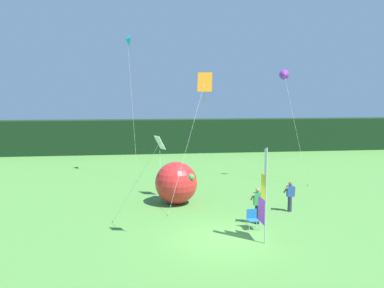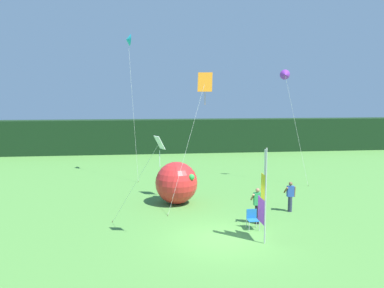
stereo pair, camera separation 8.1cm
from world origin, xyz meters
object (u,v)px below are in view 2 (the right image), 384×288
Objects in this scene: kite_purple_delta_1 at (285,75)px; kite_orange_diamond_2 at (204,86)px; kite_cyan_delta_0 at (128,40)px; kite_white_diamond_3 at (156,150)px; inflatable_balloon at (176,183)px; person_mid_field at (290,196)px; person_near_banner at (257,205)px; banner_flag at (263,197)px; folding_chair at (252,218)px.

kite_orange_diamond_2 is at bearing -142.18° from kite_purple_delta_1.
kite_orange_diamond_2 is (4.39, -8.21, -3.55)m from kite_cyan_delta_0.
kite_white_diamond_3 is (1.56, -13.42, -6.32)m from kite_cyan_delta_0.
kite_purple_delta_1 is at bearing -15.99° from kite_cyan_delta_0.
kite_white_diamond_3 is (-1.30, -5.43, 2.67)m from inflatable_balloon.
kite_white_diamond_3 is at bearing -132.35° from kite_purple_delta_1.
person_mid_field is at bearing -107.19° from kite_purple_delta_1.
kite_orange_diamond_2 is 1.65× the size of kite_white_diamond_3.
kite_orange_diamond_2 is 6.54m from kite_white_diamond_3.
kite_orange_diamond_2 is at bearing 118.13° from person_near_banner.
person_near_banner is 7.14m from kite_orange_diamond_2.
kite_orange_diamond_2 is at bearing -8.19° from inflatable_balloon.
kite_orange_diamond_2 is (-2.02, 3.78, 5.71)m from person_near_banner.
kite_orange_diamond_2 reaches higher than banner_flag.
person_mid_field is at bearing -21.41° from inflatable_balloon.
kite_orange_diamond_2 reaches higher than person_near_banner.
person_near_banner is at bearing -117.03° from kite_purple_delta_1.
banner_flag is at bearing -125.02° from person_mid_field.
inflatable_balloon reaches higher than folding_chair.
inflatable_balloon is at bearing 171.81° from kite_orange_diamond_2.
kite_orange_diamond_2 is at bearing 109.91° from folding_chair.
person_near_banner is 5.36m from inflatable_balloon.
kite_white_diamond_3 reaches higher than banner_flag.
banner_flag is 4.86m from person_mid_field.
inflatable_balloon is 6.19m from kite_white_diamond_3.
kite_orange_diamond_2 is (-1.61, 5.96, 4.72)m from banner_flag.
person_near_banner is 1.97× the size of folding_chair.
banner_flag is 2.30× the size of person_near_banner.
kite_orange_diamond_2 reaches higher than inflatable_balloon.
kite_purple_delta_1 reaches higher than person_mid_field.
kite_cyan_delta_0 reaches higher than kite_purple_delta_1.
kite_purple_delta_1 reaches higher than folding_chair.
kite_white_diamond_3 is at bearing 170.35° from banner_flag.
banner_flag is at bearing -100.72° from person_near_banner.
banner_flag is 0.51× the size of kite_purple_delta_1.
kite_purple_delta_1 is (4.94, 11.04, 5.63)m from banner_flag.
folding_chair is 17.01m from kite_cyan_delta_0.
person_near_banner is 0.22× the size of kite_purple_delta_1.
inflatable_balloon reaches higher than person_near_banner.
kite_cyan_delta_0 is (-5.99, 12.63, 9.69)m from folding_chair.
folding_chair is at bearing 10.04° from kite_white_diamond_3.
person_mid_field is 8.38m from kite_white_diamond_3.
banner_flag is at bearing -63.07° from inflatable_balloon.
person_mid_field is at bearing -49.73° from kite_cyan_delta_0.
kite_orange_diamond_2 is at bearing -61.89° from kite_cyan_delta_0.
kite_purple_delta_1 is at bearing 37.82° from kite_orange_diamond_2.
kite_cyan_delta_0 is 1.44× the size of kite_orange_diamond_2.
inflatable_balloon is 12.36m from kite_cyan_delta_0.
banner_flag is at bearing -67.07° from kite_cyan_delta_0.
person_mid_field is (2.31, 1.71, -0.08)m from person_near_banner.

